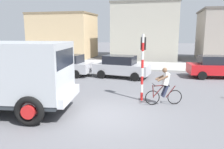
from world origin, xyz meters
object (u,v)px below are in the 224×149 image
Objects in this scene: cyclist at (164,86)px; pedestrian_near_kerb at (73,64)px; car_red_near at (216,67)px; truck_foreground at (4,73)px; car_far_side at (121,66)px; car_white_mid at (66,65)px; traffic_light_pole at (143,58)px.

cyclist is 8.85m from pedestrian_near_kerb.
cyclist is 0.41× the size of car_red_near.
truck_foreground is at bearing -135.68° from car_red_near.
car_red_near is 6.89m from car_far_side.
pedestrian_near_kerb is at bearing 10.58° from car_white_mid.
traffic_light_pole reaches higher than pedestrian_near_kerb.
pedestrian_near_kerb is (-0.53, 8.11, -0.82)m from truck_foreground.
car_white_mid and car_far_side have the same top height.
car_far_side is at bearing 119.02° from cyclist.
traffic_light_pole is 5.68m from car_far_side.
cyclist is at bearing -39.14° from pedestrian_near_kerb.
cyclist reaches higher than pedestrian_near_kerb.
pedestrian_near_kerb is (-5.80, 5.08, -1.22)m from traffic_light_pole.
car_red_near is at bearing 63.34° from cyclist.
car_red_near is at bearing 8.60° from pedestrian_near_kerb.
traffic_light_pole is at bearing 29.87° from truck_foreground.
car_red_near is at bearing 55.06° from traffic_light_pole.
car_white_mid is (-10.97, -1.68, 0.00)m from car_red_near.
cyclist is at bearing -36.67° from car_white_mid.
truck_foreground reaches higher than pedestrian_near_kerb.
pedestrian_near_kerb reaches higher than car_far_side.
traffic_light_pole reaches higher than cyclist.
car_white_mid is at bearing -178.01° from car_far_side.
traffic_light_pole is 0.76× the size of car_red_near.
truck_foreground is 8.81m from car_far_side.
traffic_light_pole reaches higher than car_far_side.
traffic_light_pole is 0.78× the size of car_white_mid.
cyclist is at bearing -60.98° from car_far_side.
traffic_light_pole is at bearing -124.94° from car_red_near.
car_far_side is (3.20, 8.16, -0.85)m from truck_foreground.
car_red_near is (9.92, 9.69, -0.85)m from truck_foreground.
car_far_side is at bearing 111.91° from traffic_light_pole.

